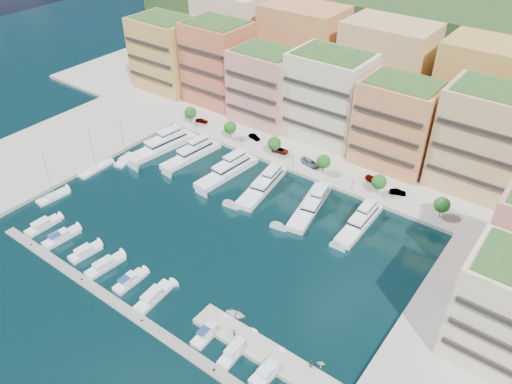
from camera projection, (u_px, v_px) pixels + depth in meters
ground at (220, 228)px, 117.03m from camera, size 400.00×400.00×0.00m
north_quay at (346, 128)px, 157.48m from camera, size 220.00×64.00×2.00m
west_quay at (35, 160)px, 142.02m from camera, size 34.00×76.00×2.00m
hillside at (407, 80)px, 188.79m from camera, size 240.00×40.00×58.00m
south_pontoon at (111, 300)px, 98.92m from camera, size 72.00×2.20×0.35m
finger_pier at (269, 357)px, 88.06m from camera, size 32.00×5.00×2.00m
apartment_0 at (166, 53)px, 174.07m from camera, size 22.00×16.50×24.80m
apartment_1 at (218, 63)px, 164.08m from camera, size 20.00×16.50×26.80m
apartment_2 at (266, 86)px, 153.70m from camera, size 20.00×15.50×22.80m
apartment_3 at (329, 97)px, 143.90m from camera, size 22.00×16.50×25.80m
apartment_4 at (397, 124)px, 132.46m from camera, size 20.00×15.50×23.80m
apartment_5 at (485, 140)px, 122.18m from camera, size 22.00×16.50×26.80m
backblock_0 at (233, 34)px, 182.82m from camera, size 26.00×18.00×30.00m
backblock_1 at (303, 51)px, 168.20m from camera, size 26.00×18.00×30.00m
backblock_2 at (385, 72)px, 153.58m from camera, size 26.00×18.00×30.00m
backblock_3 at (485, 96)px, 138.96m from camera, size 26.00×18.00×30.00m
tree_0 at (190, 113)px, 155.62m from camera, size 3.80×3.80×5.65m
tree_1 at (230, 127)px, 147.82m from camera, size 3.80×3.80×5.65m
tree_2 at (274, 143)px, 140.03m from camera, size 3.80×3.80×5.65m
tree_3 at (324, 162)px, 132.23m from camera, size 3.80×3.80×5.65m
tree_4 at (379, 182)px, 124.44m from camera, size 3.80×3.80×5.65m
tree_5 at (442, 205)px, 116.64m from camera, size 3.80×3.80×5.65m
lamppost_0 at (195, 122)px, 152.70m from camera, size 0.30×0.30×4.20m
lamppost_1 at (241, 139)px, 143.93m from camera, size 0.30×0.30×4.20m
lamppost_2 at (293, 159)px, 135.16m from camera, size 0.30×0.30×4.20m
lamppost_3 at (353, 181)px, 126.39m from camera, size 0.30×0.30×4.20m
lamppost_4 at (421, 207)px, 117.62m from camera, size 0.30×0.30×4.20m
yacht_0 at (164, 145)px, 146.56m from camera, size 8.11×23.28×7.30m
yacht_1 at (193, 154)px, 142.48m from camera, size 6.35×20.04×7.30m
yacht_2 at (229, 170)px, 135.52m from camera, size 6.31×20.93×7.30m
yacht_3 at (264, 184)px, 129.90m from camera, size 7.71×20.94×7.30m
yacht_4 at (311, 204)px, 122.88m from camera, size 8.22×20.83×7.30m
yacht_5 at (361, 221)px, 117.33m from camera, size 4.44×17.97×7.30m
cruiser_0 at (43, 226)px, 117.02m from camera, size 2.77×8.40×2.55m
cruiser_1 at (61, 237)px, 113.55m from camera, size 3.41×8.77×2.66m
cruiser_2 at (85, 253)px, 109.42m from camera, size 3.39×7.46×2.55m
cruiser_3 at (105, 266)px, 106.09m from camera, size 3.45×8.99×2.55m
cruiser_4 at (130, 281)px, 102.34m from camera, size 2.66×7.35×2.66m
cruiser_5 at (154, 297)px, 98.91m from camera, size 3.49×9.34×2.55m
cruiser_7 at (209, 332)px, 91.84m from camera, size 2.77×8.01×2.66m
cruiser_8 at (236, 350)px, 88.71m from camera, size 2.81×8.85×2.55m
cruiser_9 at (269, 371)px, 85.21m from camera, size 3.42×8.08×2.55m
sailboat_1 at (95, 169)px, 137.27m from camera, size 3.13×10.03×13.20m
sailboat_2 at (125, 160)px, 141.11m from camera, size 4.64×7.99×13.20m
sailboat_0 at (53, 197)px, 126.67m from camera, size 3.45×8.39×13.20m
tender_0 at (235, 315)px, 95.37m from camera, size 4.66×3.96×0.82m
tender_3 at (321, 363)px, 86.56m from camera, size 2.00×1.88×0.85m
car_0 at (202, 121)px, 157.96m from camera, size 4.23×2.59×1.34m
car_1 at (254, 137)px, 149.31m from camera, size 4.31×2.27×1.35m
car_2 at (280, 150)px, 142.98m from camera, size 5.32×3.23×1.38m
car_3 at (310, 163)px, 137.28m from camera, size 5.87×3.17×1.61m
car_4 at (374, 180)px, 130.31m from camera, size 5.28×3.38×1.67m
car_5 at (398, 192)px, 126.12m from camera, size 4.27×2.82×1.33m
person_0 at (234, 333)px, 90.05m from camera, size 0.77×0.77×1.80m
person_1 at (311, 364)px, 84.81m from camera, size 0.92×0.79×1.62m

